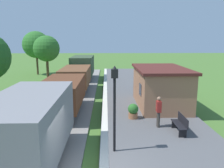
{
  "coord_description": "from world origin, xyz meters",
  "views": [
    {
      "loc": [
        0.5,
        -7.15,
        4.95
      ],
      "look_at": [
        0.94,
        9.69,
        1.64
      ],
      "focal_mm": 35.93,
      "sensor_mm": 36.0,
      "label": 1
    }
  ],
  "objects": [
    {
      "name": "person_waiting",
      "position": [
        3.35,
        4.45,
        1.18
      ],
      "size": [
        0.25,
        0.39,
        1.71
      ],
      "rotation": [
        0.0,
        0.0,
        3.11
      ],
      "color": "#38332D",
      "rests_on": "platform_slab"
    },
    {
      "name": "potted_planter",
      "position": [
        2.12,
        5.85,
        0.72
      ],
      "size": [
        0.64,
        0.64,
        0.92
      ],
      "color": "#9E6642",
      "rests_on": "platform_slab"
    },
    {
      "name": "bench_near_hut",
      "position": [
        4.31,
        3.65,
        0.72
      ],
      "size": [
        0.42,
        1.5,
        0.91
      ],
      "color": "black",
      "rests_on": "platform_slab"
    },
    {
      "name": "lamp_post_near",
      "position": [
        0.84,
        1.76,
        2.8
      ],
      "size": [
        0.28,
        0.28,
        3.7
      ],
      "color": "black",
      "rests_on": "platform_slab"
    },
    {
      "name": "freight_train",
      "position": [
        -2.4,
        10.71,
        1.55
      ],
      "size": [
        2.5,
        26.0,
        2.72
      ],
      "color": "gray",
      "rests_on": "rail_near"
    },
    {
      "name": "tree_field_left",
      "position": [
        -5.95,
        17.51,
        4.02
      ],
      "size": [
        2.81,
        2.81,
        5.45
      ],
      "color": "#4C3823",
      "rests_on": "ground"
    },
    {
      "name": "tree_field_distant",
      "position": [
        -9.5,
        25.59,
        4.29
      ],
      "size": [
        3.81,
        3.81,
        6.21
      ],
      "color": "#4C3823",
      "rests_on": "ground"
    },
    {
      "name": "station_hut",
      "position": [
        4.4,
        8.6,
        1.65
      ],
      "size": [
        3.5,
        5.8,
        2.78
      ],
      "color": "#9E6B4C",
      "rests_on": "platform_slab"
    }
  ]
}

